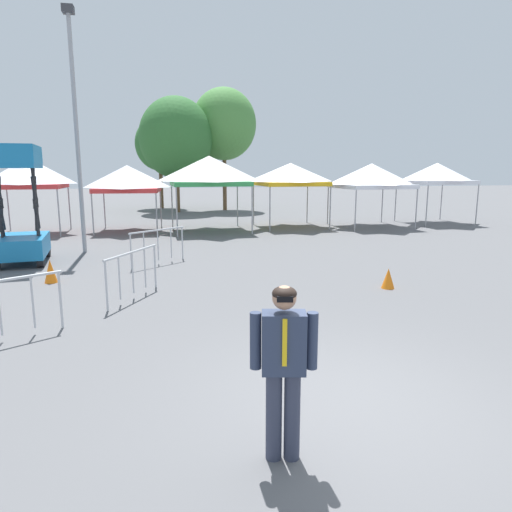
{
  "coord_description": "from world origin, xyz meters",
  "views": [
    {
      "loc": [
        -2.19,
        -4.97,
        2.84
      ],
      "look_at": [
        -0.55,
        3.01,
        1.3
      ],
      "focal_mm": 32.02,
      "sensor_mm": 36.0,
      "label": 1
    }
  ],
  "objects_px": {
    "person_foreground": "(284,361)",
    "canopy_tent_behind_center": "(291,174)",
    "crowd_barrier_by_lift": "(158,240)",
    "tree_behind_tents_left": "(160,144)",
    "canopy_tent_behind_right": "(371,176)",
    "canopy_tent_right_of_center": "(437,174)",
    "canopy_tent_left_of_center": "(209,171)",
    "crowd_barrier_near_person": "(132,265)",
    "scissor_lift": "(20,227)",
    "tree_behind_tents_center": "(224,124)",
    "tree_behind_tents_right": "(176,138)",
    "light_pole_near_lift": "(76,117)",
    "canopy_tent_behind_left": "(127,179)",
    "traffic_cone_lot_center": "(388,278)",
    "canopy_tent_far_left": "(29,173)",
    "traffic_cone_near_barrier": "(50,271)"
  },
  "relations": [
    {
      "from": "person_foreground",
      "to": "canopy_tent_left_of_center",
      "type": "bearing_deg",
      "value": 86.37
    },
    {
      "from": "crowd_barrier_by_lift",
      "to": "tree_behind_tents_left",
      "type": "bearing_deg",
      "value": 89.57
    },
    {
      "from": "canopy_tent_behind_left",
      "to": "canopy_tent_behind_right",
      "type": "relative_size",
      "value": 0.87
    },
    {
      "from": "light_pole_near_lift",
      "to": "traffic_cone_lot_center",
      "type": "distance_m",
      "value": 11.38
    },
    {
      "from": "canopy_tent_behind_center",
      "to": "tree_behind_tents_left",
      "type": "height_order",
      "value": "tree_behind_tents_left"
    },
    {
      "from": "canopy_tent_behind_center",
      "to": "tree_behind_tents_right",
      "type": "distance_m",
      "value": 11.05
    },
    {
      "from": "canopy_tent_far_left",
      "to": "crowd_barrier_by_lift",
      "type": "bearing_deg",
      "value": -55.42
    },
    {
      "from": "canopy_tent_behind_right",
      "to": "traffic_cone_lot_center",
      "type": "relative_size",
      "value": 7.11
    },
    {
      "from": "canopy_tent_behind_right",
      "to": "canopy_tent_behind_left",
      "type": "bearing_deg",
      "value": 176.57
    },
    {
      "from": "canopy_tent_right_of_center",
      "to": "scissor_lift",
      "type": "height_order",
      "value": "scissor_lift"
    },
    {
      "from": "canopy_tent_right_of_center",
      "to": "person_foreground",
      "type": "bearing_deg",
      "value": -126.15
    },
    {
      "from": "canopy_tent_left_of_center",
      "to": "canopy_tent_behind_center",
      "type": "distance_m",
      "value": 4.18
    },
    {
      "from": "tree_behind_tents_right",
      "to": "traffic_cone_near_barrier",
      "type": "height_order",
      "value": "tree_behind_tents_right"
    },
    {
      "from": "canopy_tent_behind_left",
      "to": "tree_behind_tents_left",
      "type": "relative_size",
      "value": 0.46
    },
    {
      "from": "tree_behind_tents_right",
      "to": "tree_behind_tents_center",
      "type": "bearing_deg",
      "value": 17.6
    },
    {
      "from": "canopy_tent_behind_right",
      "to": "canopy_tent_right_of_center",
      "type": "distance_m",
      "value": 4.17
    },
    {
      "from": "tree_behind_tents_center",
      "to": "traffic_cone_lot_center",
      "type": "xyz_separation_m",
      "value": [
        0.89,
        -22.75,
        -5.72
      ]
    },
    {
      "from": "canopy_tent_behind_center",
      "to": "tree_behind_tents_right",
      "type": "xyz_separation_m",
      "value": [
        -5.23,
        9.45,
        2.32
      ]
    },
    {
      "from": "canopy_tent_far_left",
      "to": "canopy_tent_behind_left",
      "type": "bearing_deg",
      "value": 1.26
    },
    {
      "from": "canopy_tent_right_of_center",
      "to": "tree_behind_tents_center",
      "type": "height_order",
      "value": "tree_behind_tents_center"
    },
    {
      "from": "scissor_lift",
      "to": "person_foreground",
      "type": "xyz_separation_m",
      "value": [
        5.37,
        -11.05,
        -0.08
      ]
    },
    {
      "from": "canopy_tent_right_of_center",
      "to": "crowd_barrier_near_person",
      "type": "distance_m",
      "value": 19.31
    },
    {
      "from": "tree_behind_tents_right",
      "to": "light_pole_near_lift",
      "type": "bearing_deg",
      "value": -104.29
    },
    {
      "from": "canopy_tent_right_of_center",
      "to": "tree_behind_tents_center",
      "type": "xyz_separation_m",
      "value": [
        -9.94,
        10.49,
        3.31
      ]
    },
    {
      "from": "person_foreground",
      "to": "tree_behind_tents_center",
      "type": "relative_size",
      "value": 0.21
    },
    {
      "from": "canopy_tent_behind_left",
      "to": "traffic_cone_near_barrier",
      "type": "height_order",
      "value": "canopy_tent_behind_left"
    },
    {
      "from": "canopy_tent_behind_center",
      "to": "tree_behind_tents_center",
      "type": "relative_size",
      "value": 0.4
    },
    {
      "from": "canopy_tent_behind_right",
      "to": "scissor_lift",
      "type": "bearing_deg",
      "value": -156.33
    },
    {
      "from": "canopy_tent_behind_right",
      "to": "scissor_lift",
      "type": "relative_size",
      "value": 0.99
    },
    {
      "from": "canopy_tent_far_left",
      "to": "canopy_tent_behind_center",
      "type": "xyz_separation_m",
      "value": [
        12.01,
        0.12,
        -0.08
      ]
    },
    {
      "from": "scissor_lift",
      "to": "light_pole_near_lift",
      "type": "xyz_separation_m",
      "value": [
        1.56,
        1.66,
        3.46
      ]
    },
    {
      "from": "person_foreground",
      "to": "canopy_tent_behind_center",
      "type": "bearing_deg",
      "value": 73.98
    },
    {
      "from": "canopy_tent_far_left",
      "to": "traffic_cone_near_barrier",
      "type": "relative_size",
      "value": 5.6
    },
    {
      "from": "canopy_tent_behind_left",
      "to": "light_pole_near_lift",
      "type": "height_order",
      "value": "light_pole_near_lift"
    },
    {
      "from": "canopy_tent_left_of_center",
      "to": "crowd_barrier_near_person",
      "type": "distance_m",
      "value": 11.71
    },
    {
      "from": "light_pole_near_lift",
      "to": "tree_behind_tents_center",
      "type": "distance_m",
      "value": 17.56
    },
    {
      "from": "canopy_tent_left_of_center",
      "to": "person_foreground",
      "type": "xyz_separation_m",
      "value": [
        -1.11,
        -17.44,
        -1.77
      ]
    },
    {
      "from": "canopy_tent_left_of_center",
      "to": "canopy_tent_behind_right",
      "type": "height_order",
      "value": "canopy_tent_left_of_center"
    },
    {
      "from": "canopy_tent_far_left",
      "to": "person_foreground",
      "type": "xyz_separation_m",
      "value": [
        6.79,
        -18.05,
        -1.67
      ]
    },
    {
      "from": "canopy_tent_left_of_center",
      "to": "canopy_tent_behind_center",
      "type": "xyz_separation_m",
      "value": [
        4.11,
        0.73,
        -0.18
      ]
    },
    {
      "from": "canopy_tent_left_of_center",
      "to": "tree_behind_tents_center",
      "type": "xyz_separation_m",
      "value": [
        2.24,
        11.24,
        3.16
      ]
    },
    {
      "from": "canopy_tent_behind_left",
      "to": "light_pole_near_lift",
      "type": "relative_size",
      "value": 0.38
    },
    {
      "from": "tree_behind_tents_right",
      "to": "traffic_cone_lot_center",
      "type": "xyz_separation_m",
      "value": [
        4.25,
        -21.68,
        -4.69
      ]
    },
    {
      "from": "canopy_tent_right_of_center",
      "to": "traffic_cone_near_barrier",
      "type": "distance_m",
      "value": 20.07
    },
    {
      "from": "person_foreground",
      "to": "crowd_barrier_near_person",
      "type": "distance_m",
      "value": 6.54
    },
    {
      "from": "canopy_tent_left_of_center",
      "to": "canopy_tent_far_left",
      "type": "bearing_deg",
      "value": 175.6
    },
    {
      "from": "canopy_tent_behind_left",
      "to": "scissor_lift",
      "type": "relative_size",
      "value": 0.86
    },
    {
      "from": "scissor_lift",
      "to": "tree_behind_tents_left",
      "type": "relative_size",
      "value": 0.53
    },
    {
      "from": "canopy_tent_behind_left",
      "to": "canopy_tent_behind_right",
      "type": "distance_m",
      "value": 11.82
    },
    {
      "from": "canopy_tent_far_left",
      "to": "traffic_cone_near_barrier",
      "type": "distance_m",
      "value": 10.54
    }
  ]
}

